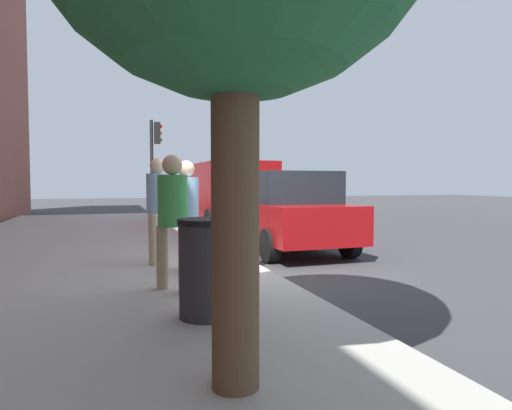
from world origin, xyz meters
TOP-DOWN VIEW (x-y plane):
  - ground_plane at (0.00, 0.00)m, footprint 80.00×80.00m
  - sidewalk_slab at (0.00, 3.00)m, footprint 28.00×6.00m
  - parking_meter at (-0.00, 0.46)m, footprint 0.36×0.12m
  - pedestrian_at_meter at (-0.22, 1.26)m, footprint 0.52×0.37m
  - pedestrian_bystander at (-1.36, 1.62)m, footprint 0.44×0.39m
  - parking_officer at (0.68, 1.60)m, footprint 0.48×0.39m
  - parked_sedan_near at (2.30, -1.35)m, footprint 4.44×2.04m
  - parked_van_far at (7.81, -1.35)m, footprint 5.27×2.28m
  - traffic_signal at (9.23, 0.85)m, footprint 0.24×0.44m
  - trash_bin at (-2.62, 1.45)m, footprint 0.59×0.59m

SIDE VIEW (x-z plane):
  - ground_plane at x=0.00m, z-range 0.00..0.00m
  - sidewalk_slab at x=0.00m, z-range 0.00..0.15m
  - trash_bin at x=-2.62m, z-range 0.15..1.16m
  - parked_sedan_near at x=2.30m, z-range 0.01..1.78m
  - pedestrian_at_meter at x=-0.22m, z-range 0.30..2.01m
  - parking_meter at x=0.00m, z-range 0.46..1.87m
  - pedestrian_bystander at x=-1.36m, z-range 0.30..2.03m
  - parking_officer at x=0.68m, z-range 0.32..2.11m
  - parked_van_far at x=7.81m, z-range 0.17..2.35m
  - traffic_signal at x=9.23m, z-range 0.78..4.38m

